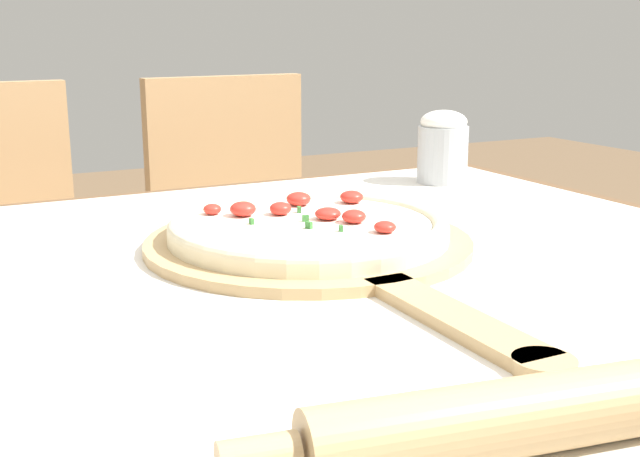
{
  "coord_description": "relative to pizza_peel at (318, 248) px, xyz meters",
  "views": [
    {
      "loc": [
        -0.37,
        -0.75,
        0.99
      ],
      "look_at": [
        0.03,
        0.04,
        0.77
      ],
      "focal_mm": 45.0,
      "sensor_mm": 36.0,
      "label": 1
    }
  ],
  "objects": [
    {
      "name": "rolling_pin",
      "position": [
        -0.04,
        -0.47,
        0.02
      ],
      "size": [
        0.48,
        0.11,
        0.05
      ],
      "rotation": [
        0.0,
        0.0,
        -0.16
      ],
      "color": "tan",
      "rests_on": "towel_cloth"
    },
    {
      "name": "chair_right",
      "position": [
        0.24,
        0.85,
        -0.23
      ],
      "size": [
        0.42,
        0.42,
        0.89
      ],
      "rotation": [
        0.0,
        0.0,
        0.06
      ],
      "color": "tan",
      "rests_on": "ground_plane"
    },
    {
      "name": "flour_cup",
      "position": [
        0.38,
        0.3,
        0.06
      ],
      "size": [
        0.08,
        0.08,
        0.12
      ],
      "color": "#B2B7BC",
      "rests_on": "towel_cloth"
    },
    {
      "name": "towel_cloth",
      "position": [
        -0.03,
        -0.04,
        -0.01
      ],
      "size": [
        1.11,
        0.95,
        0.0
      ],
      "color": "silver",
      "rests_on": "dining_table"
    },
    {
      "name": "dining_table",
      "position": [
        -0.03,
        -0.04,
        -0.11
      ],
      "size": [
        1.19,
        1.03,
        0.73
      ],
      "color": "brown",
      "rests_on": "ground_plane"
    },
    {
      "name": "pizza",
      "position": [
        0.0,
        0.03,
        0.02
      ],
      "size": [
        0.33,
        0.33,
        0.04
      ],
      "color": "beige",
      "rests_on": "pizza_peel"
    },
    {
      "name": "pizza_peel",
      "position": [
        0.0,
        0.0,
        0.0
      ],
      "size": [
        0.39,
        0.62,
        0.01
      ],
      "color": "tan",
      "rests_on": "towel_cloth"
    }
  ]
}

